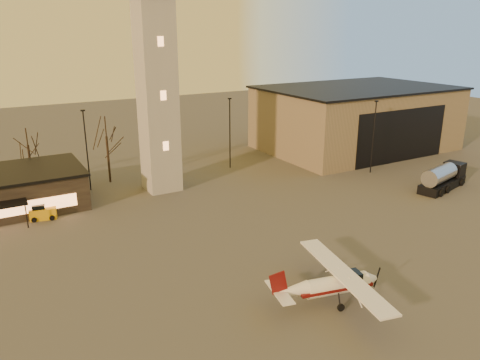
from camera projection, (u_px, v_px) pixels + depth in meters
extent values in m
plane|color=#494744|center=(308.00, 303.00, 34.60)|extent=(220.00, 220.00, 0.00)
cube|color=#A29F99|center=(157.00, 93.00, 55.64)|extent=(4.00, 4.00, 24.00)
cube|color=#89745A|center=(356.00, 119.00, 78.13)|extent=(30.00, 20.00, 10.00)
cube|color=black|center=(358.00, 88.00, 76.54)|extent=(30.60, 20.60, 0.30)
cube|color=black|center=(402.00, 136.00, 70.18)|extent=(18.00, 0.10, 8.00)
cube|color=black|center=(5.00, 205.00, 46.72)|extent=(4.00, 2.00, 0.20)
cylinder|color=black|center=(87.00, 151.00, 57.31)|extent=(0.16, 0.16, 10.00)
cube|color=black|center=(83.00, 110.00, 55.75)|extent=(0.50, 0.25, 0.18)
cylinder|color=black|center=(230.00, 134.00, 66.78)|extent=(0.16, 0.16, 10.00)
cube|color=black|center=(230.00, 99.00, 65.22)|extent=(0.50, 0.25, 0.18)
cylinder|color=black|center=(373.00, 138.00, 64.45)|extent=(0.16, 0.16, 10.00)
cube|color=black|center=(377.00, 101.00, 62.89)|extent=(0.50, 0.25, 0.18)
cylinder|color=black|center=(31.00, 165.00, 60.16)|extent=(0.28, 0.28, 5.25)
cylinder|color=black|center=(108.00, 160.00, 60.98)|extent=(0.28, 0.28, 6.16)
cylinder|color=black|center=(168.00, 152.00, 67.07)|extent=(0.28, 0.28, 4.97)
cylinder|color=white|center=(337.00, 285.00, 34.54)|extent=(5.07, 2.36, 1.38)
cone|color=white|center=(370.00, 279.00, 35.39)|extent=(1.21, 1.49, 1.32)
cone|color=white|center=(292.00, 291.00, 33.44)|extent=(2.74, 1.67, 1.17)
cube|color=black|center=(350.00, 277.00, 34.71)|extent=(1.79, 1.42, 0.74)
cube|color=#590D0C|center=(334.00, 286.00, 34.50)|extent=(5.91, 2.57, 0.23)
cube|color=white|center=(344.00, 274.00, 34.44)|extent=(3.97, 11.76, 0.15)
cube|color=white|center=(280.00, 292.00, 33.12)|extent=(1.66, 3.63, 0.08)
cube|color=#590D0C|center=(278.00, 283.00, 32.86)|extent=(1.46, 0.39, 1.80)
cube|color=black|center=(442.00, 184.00, 59.22)|extent=(8.87, 4.39, 1.11)
cube|color=black|center=(454.00, 169.00, 60.91)|extent=(2.51, 2.73, 1.81)
cube|color=black|center=(457.00, 166.00, 61.28)|extent=(0.55, 1.88, 1.00)
cylinder|color=#BBBBC0|center=(439.00, 175.00, 57.94)|extent=(5.97, 3.40, 2.11)
cube|color=#E2A90D|center=(43.00, 213.00, 49.79)|extent=(2.90, 1.94, 1.24)
cube|color=black|center=(39.00, 207.00, 49.47)|extent=(1.47, 1.47, 0.71)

